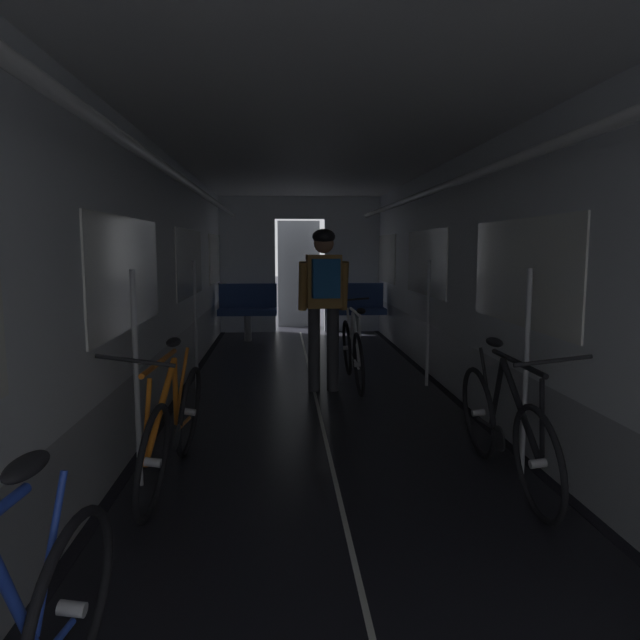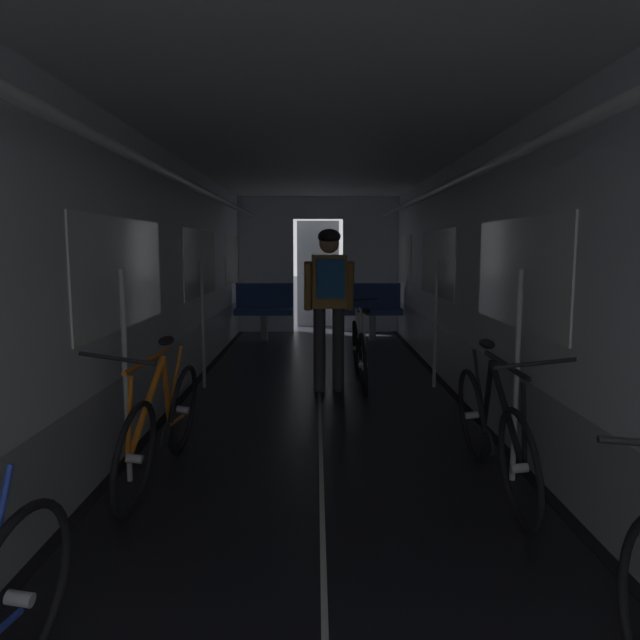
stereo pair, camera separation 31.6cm
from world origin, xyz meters
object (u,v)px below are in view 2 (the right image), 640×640
object	(u,v)px
bench_seat_far_right	(372,306)
bicycle_orange	(161,423)
bench_seat_far_left	(264,306)
bicycle_white_in_aisle	(360,352)
bicycle_black	(493,430)
person_cyclist_aisle	(329,292)

from	to	relation	value
bench_seat_far_right	bicycle_orange	distance (m)	6.26
bench_seat_far_left	bicycle_white_in_aisle	xyz separation A→B (m)	(1.35, -3.28, -0.18)
bench_seat_far_right	bicycle_black	distance (m)	6.11
bench_seat_far_right	person_cyclist_aisle	size ratio (longest dim) A/B	0.57
bicycle_white_in_aisle	bench_seat_far_right	bearing A→B (deg)	82.23
bicycle_orange	bicycle_white_in_aisle	bearing A→B (deg)	60.39
person_cyclist_aisle	bicycle_white_in_aisle	distance (m)	0.81
bench_seat_far_left	person_cyclist_aisle	world-z (taller)	person_cyclist_aisle
person_cyclist_aisle	bicycle_orange	bearing A→B (deg)	-115.97
bench_seat_far_left	bicycle_black	bearing A→B (deg)	-71.93
bench_seat_far_right	person_cyclist_aisle	world-z (taller)	person_cyclist_aisle
person_cyclist_aisle	bench_seat_far_left	bearing A→B (deg)	105.83
bench_seat_far_left	bench_seat_far_right	bearing A→B (deg)	0.00
bench_seat_far_left	bicycle_white_in_aisle	world-z (taller)	bench_seat_far_left
bicycle_black	person_cyclist_aisle	bearing A→B (deg)	111.09
bench_seat_far_right	bicycle_black	bearing A→B (deg)	-88.20
bench_seat_far_left	bench_seat_far_right	world-z (taller)	same
bicycle_orange	person_cyclist_aisle	xyz separation A→B (m)	(1.16, 2.39, 0.69)
bench_seat_far_left	bicycle_orange	bearing A→B (deg)	-91.52
bench_seat_far_right	bicycle_white_in_aisle	world-z (taller)	bench_seat_far_right
bench_seat_far_right	bicycle_white_in_aisle	bearing A→B (deg)	-97.77
bench_seat_far_left	bicycle_white_in_aisle	distance (m)	3.56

